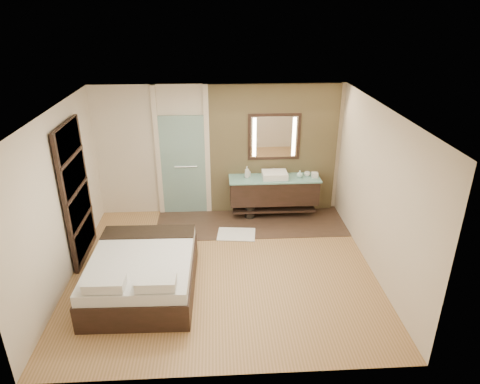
{
  "coord_description": "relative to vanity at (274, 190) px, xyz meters",
  "views": [
    {
      "loc": [
        -0.06,
        -6.07,
        4.15
      ],
      "look_at": [
        0.32,
        0.6,
        1.15
      ],
      "focal_mm": 32.0,
      "sensor_mm": 36.0,
      "label": 1
    }
  ],
  "objects": [
    {
      "name": "tissue_box",
      "position": [
        0.82,
        -0.03,
        0.33
      ],
      "size": [
        0.12,
        0.12,
        0.1
      ],
      "primitive_type": "cube",
      "rotation": [
        0.0,
        0.0,
        -0.0
      ],
      "color": "white",
      "rests_on": "vanity"
    },
    {
      "name": "frosted_door",
      "position": [
        -1.85,
        0.28,
        0.56
      ],
      "size": [
        1.1,
        0.12,
        2.7
      ],
      "color": "#BDEFE4",
      "rests_on": "floor"
    },
    {
      "name": "waste_bin",
      "position": [
        -0.5,
        -0.07,
        -0.45
      ],
      "size": [
        0.28,
        0.28,
        0.26
      ],
      "primitive_type": "cylinder",
      "rotation": [
        0.0,
        0.0,
        0.42
      ],
      "color": "black",
      "rests_on": "floor"
    },
    {
      "name": "soap_bottle_c",
      "position": [
        0.51,
        -0.01,
        0.36
      ],
      "size": [
        0.13,
        0.13,
        0.15
      ],
      "primitive_type": "imported",
      "rotation": [
        0.0,
        0.0,
        0.13
      ],
      "color": "silver",
      "rests_on": "vanity"
    },
    {
      "name": "floor",
      "position": [
        -1.1,
        -1.92,
        -0.58
      ],
      "size": [
        5.0,
        5.0,
        0.0
      ],
      "primitive_type": "plane",
      "color": "olive",
      "rests_on": "ground"
    },
    {
      "name": "mirror_unit",
      "position": [
        0.0,
        0.24,
        1.07
      ],
      "size": [
        1.06,
        0.04,
        0.96
      ],
      "color": "black",
      "rests_on": "stone_wall"
    },
    {
      "name": "bed",
      "position": [
        -2.35,
        -2.41,
        -0.27
      ],
      "size": [
        1.61,
        1.99,
        0.75
      ],
      "rotation": [
        0.0,
        0.0,
        -0.02
      ],
      "color": "black",
      "rests_on": "floor"
    },
    {
      "name": "vanity",
      "position": [
        0.0,
        0.0,
        0.0
      ],
      "size": [
        1.85,
        0.55,
        0.88
      ],
      "color": "black",
      "rests_on": "stone_wall"
    },
    {
      "name": "bath_mat",
      "position": [
        -0.82,
        -0.79,
        -0.56
      ],
      "size": [
        0.77,
        0.58,
        0.02
      ],
      "primitive_type": "cube",
      "rotation": [
        0.0,
        0.0,
        -0.11
      ],
      "color": "white",
      "rests_on": "floor"
    },
    {
      "name": "stone_wall",
      "position": [
        0.0,
        0.29,
        0.77
      ],
      "size": [
        2.6,
        0.08,
        2.7
      ],
      "primitive_type": "cube",
      "color": "tan",
      "rests_on": "floor"
    },
    {
      "name": "soap_bottle_a",
      "position": [
        -0.56,
        0.02,
        0.41
      ],
      "size": [
        0.12,
        0.12,
        0.24
      ],
      "primitive_type": "imported",
      "rotation": [
        0.0,
        0.0,
        -0.34
      ],
      "color": "silver",
      "rests_on": "vanity"
    },
    {
      "name": "cup",
      "position": [
        0.68,
        0.04,
        0.33
      ],
      "size": [
        0.15,
        0.15,
        0.09
      ],
      "primitive_type": "imported",
      "rotation": [
        0.0,
        0.0,
        0.35
      ],
      "color": "white",
      "rests_on": "vanity"
    },
    {
      "name": "tile_strip",
      "position": [
        -0.5,
        -0.32,
        -0.57
      ],
      "size": [
        3.8,
        1.3,
        0.01
      ],
      "primitive_type": "cube",
      "color": "#3A291F",
      "rests_on": "floor"
    },
    {
      "name": "shoji_partition",
      "position": [
        -3.53,
        -1.32,
        0.63
      ],
      "size": [
        0.06,
        1.2,
        2.4
      ],
      "color": "black",
      "rests_on": "floor"
    },
    {
      "name": "soap_bottle_b",
      "position": [
        -0.52,
        0.1,
        0.36
      ],
      "size": [
        0.09,
        0.09,
        0.16
      ],
      "primitive_type": "imported",
      "rotation": [
        0.0,
        0.0,
        0.24
      ],
      "color": "#B2B2B2",
      "rests_on": "vanity"
    }
  ]
}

